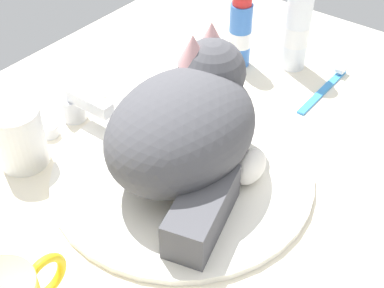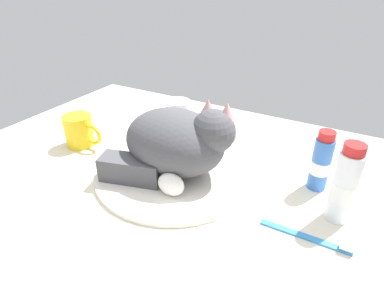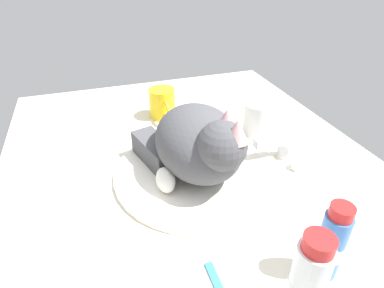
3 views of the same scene
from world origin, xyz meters
TOP-DOWN VIEW (x-y plane):
  - ground_plane at (0.00, 0.00)cm, footprint 110.00×82.50cm
  - sink_basin at (0.00, 0.00)cm, footprint 35.31×35.31cm
  - faucet at (0.00, 19.90)cm, footprint 12.84×9.78cm
  - cat at (1.00, -0.26)cm, footprint 25.91×20.71cm
  - coffee_mug at (-28.20, -0.67)cm, footprint 11.13×7.16cm
  - rinse_cup at (-11.00, 19.31)cm, footprint 6.79×6.79cm
  - toothpaste_bottle at (28.50, 9.93)cm, footprint 3.92×3.92cm
  - mouthwash_bottle at (33.59, 2.01)cm, footprint 4.37×4.37cm

SIDE VIEW (x-z plane):
  - ground_plane at x=0.00cm, z-range -3.00..0.00cm
  - sink_basin at x=0.00cm, z-range 0.00..1.01cm
  - faucet at x=0.00cm, z-range -0.41..5.40cm
  - coffee_mug at x=-28.20cm, z-range 0.00..8.13cm
  - rinse_cup at x=-11.00cm, z-range 0.00..8.68cm
  - toothpaste_bottle at x=28.50cm, z-range -0.46..12.58cm
  - mouthwash_bottle at x=33.59cm, z-range -0.49..14.93cm
  - cat at x=1.00cm, z-range -0.05..16.73cm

